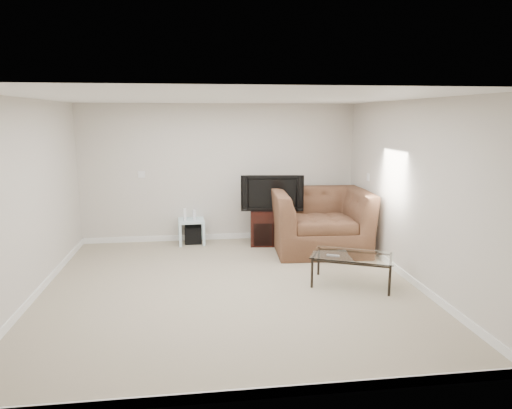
{
  "coord_description": "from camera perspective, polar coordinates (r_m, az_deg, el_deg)",
  "views": [
    {
      "loc": [
        -0.42,
        -5.82,
        2.28
      ],
      "look_at": [
        0.5,
        1.2,
        0.9
      ],
      "focal_mm": 32.0,
      "sensor_mm": 36.0,
      "label": 1
    }
  ],
  "objects": [
    {
      "name": "game_console",
      "position": [
        8.27,
        -8.87,
        -1.25
      ],
      "size": [
        0.05,
        0.15,
        0.2
      ],
      "primitive_type": "cube",
      "rotation": [
        0.0,
        0.0,
        0.04
      ],
      "color": "white",
      "rests_on": "side_table"
    },
    {
      "name": "wall_left",
      "position": [
        6.27,
        -26.72,
        0.37
      ],
      "size": [
        0.02,
        5.0,
        2.5
      ],
      "primitive_type": "cube",
      "color": "silver",
      "rests_on": "ground"
    },
    {
      "name": "ceiling",
      "position": [
        5.84,
        -3.42,
        13.16
      ],
      "size": [
        5.0,
        5.0,
        0.0
      ],
      "primitive_type": "plane",
      "color": "white",
      "rests_on": "ground"
    },
    {
      "name": "wall_right",
      "position": [
        6.6,
        18.93,
        1.44
      ],
      "size": [
        0.02,
        5.0,
        2.5
      ],
      "primitive_type": "cube",
      "color": "silver",
      "rests_on": "ground"
    },
    {
      "name": "floor",
      "position": [
        6.27,
        -3.15,
        -10.33
      ],
      "size": [
        5.0,
        5.0,
        0.0
      ],
      "primitive_type": "plane",
      "color": "tan",
      "rests_on": "ground"
    },
    {
      "name": "side_table",
      "position": [
        8.36,
        -8.06,
        -3.35
      ],
      "size": [
        0.48,
        0.48,
        0.44
      ],
      "primitive_type": null,
      "rotation": [
        0.0,
        0.0,
        0.05
      ],
      "color": "#CBE3F8",
      "rests_on": "floor"
    },
    {
      "name": "wall_back",
      "position": [
        8.4,
        -4.56,
        3.95
      ],
      "size": [
        5.0,
        0.02,
        2.5
      ],
      "primitive_type": "cube",
      "color": "silver",
      "rests_on": "ground"
    },
    {
      "name": "tv_stand",
      "position": [
        8.24,
        1.97,
        -2.76
      ],
      "size": [
        0.82,
        0.61,
        0.63
      ],
      "primitive_type": null,
      "rotation": [
        0.0,
        0.0,
        -0.11
      ],
      "color": "black",
      "rests_on": "floor"
    },
    {
      "name": "game_case",
      "position": [
        8.28,
        -7.73,
        -1.3
      ],
      "size": [
        0.06,
        0.13,
        0.17
      ],
      "primitive_type": "cube",
      "rotation": [
        0.0,
        0.0,
        0.11
      ],
      "color": "silver",
      "rests_on": "side_table"
    },
    {
      "name": "plate_right_switch",
      "position": [
        8.04,
        13.83,
        3.35
      ],
      "size": [
        0.02,
        0.09,
        0.13
      ],
      "primitive_type": "cube",
      "color": "white",
      "rests_on": "wall_right"
    },
    {
      "name": "television",
      "position": [
        8.08,
        2.01,
        1.56
      ],
      "size": [
        1.04,
        0.32,
        0.63
      ],
      "primitive_type": "imported",
      "rotation": [
        0.0,
        0.0,
        -0.12
      ],
      "color": "black",
      "rests_on": "tv_stand"
    },
    {
      "name": "plate_back",
      "position": [
        8.43,
        -14.12,
        3.68
      ],
      "size": [
        0.12,
        0.02,
        0.12
      ],
      "primitive_type": "cube",
      "color": "white",
      "rests_on": "wall_back"
    },
    {
      "name": "subwoofer",
      "position": [
        8.4,
        -7.86,
        -3.73
      ],
      "size": [
        0.3,
        0.3,
        0.3
      ],
      "primitive_type": "cube",
      "rotation": [
        0.0,
        0.0,
        0.01
      ],
      "color": "black",
      "rests_on": "floor"
    },
    {
      "name": "recliner",
      "position": [
        7.83,
        8.0,
        -0.71
      ],
      "size": [
        1.67,
        1.14,
        1.41
      ],
      "primitive_type": "imported",
      "rotation": [
        0.0,
        0.0,
        -0.06
      ],
      "color": "brown",
      "rests_on": "floor"
    },
    {
      "name": "dvd_player",
      "position": [
        8.15,
        1.99,
        -1.39
      ],
      "size": [
        0.47,
        0.35,
        0.06
      ],
      "primitive_type": "cube",
      "rotation": [
        0.0,
        0.0,
        -0.11
      ],
      "color": "black",
      "rests_on": "tv_stand"
    },
    {
      "name": "coffee_table",
      "position": [
        6.43,
        11.9,
        -8.01
      ],
      "size": [
        1.23,
        1.0,
        0.42
      ],
      "primitive_type": null,
      "rotation": [
        0.0,
        0.0,
        -0.43
      ],
      "color": "black",
      "rests_on": "floor"
    },
    {
      "name": "plate_right_outlet",
      "position": [
        7.95,
        14.3,
        -3.75
      ],
      "size": [
        0.02,
        0.08,
        0.12
      ],
      "primitive_type": "cube",
      "color": "white",
      "rests_on": "wall_right"
    },
    {
      "name": "remote",
      "position": [
        6.26,
        9.6,
        -6.3
      ],
      "size": [
        0.17,
        0.12,
        0.02
      ],
      "primitive_type": "cube",
      "rotation": [
        0.0,
        0.0,
        -0.45
      ],
      "color": "#B2B2B7",
      "rests_on": "coffee_table"
    }
  ]
}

